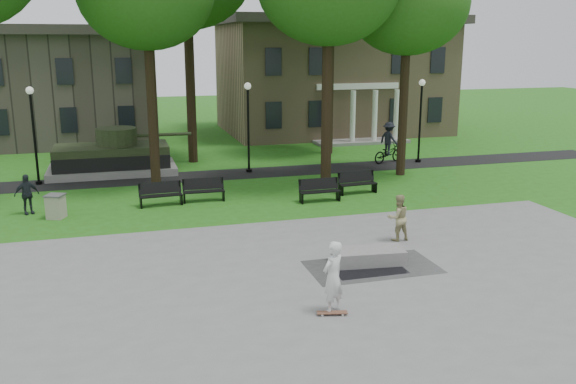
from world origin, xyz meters
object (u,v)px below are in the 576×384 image
(concrete_block, at_px, (368,256))
(park_bench_0, at_px, (161,193))
(skateboarder, at_px, (333,277))
(friend_watching, at_px, (398,218))
(cyclist, at_px, (388,146))
(trash_bin, at_px, (56,206))

(concrete_block, relative_size, park_bench_0, 1.20)
(skateboarder, xyz_separation_m, friend_watching, (4.19, 4.86, -0.13))
(cyclist, distance_m, trash_bin, 18.73)
(cyclist, bearing_deg, concrete_block, 131.09)
(trash_bin, bearing_deg, friend_watching, -28.09)
(skateboarder, height_order, friend_watching, skateboarder)
(park_bench_0, height_order, trash_bin, park_bench_0)
(concrete_block, xyz_separation_m, trash_bin, (-9.85, 8.09, 0.24))
(cyclist, xyz_separation_m, park_bench_0, (-13.32, -5.97, -0.43))
(concrete_block, height_order, trash_bin, trash_bin)
(friend_watching, relative_size, cyclist, 0.70)
(friend_watching, bearing_deg, park_bench_0, -45.45)
(park_bench_0, bearing_deg, cyclist, 19.82)
(friend_watching, xyz_separation_m, cyclist, (5.72, 13.05, 0.12))
(concrete_block, xyz_separation_m, park_bench_0, (-5.71, 8.91, 0.28))
(concrete_block, height_order, skateboarder, skateboarder)
(park_bench_0, relative_size, trash_bin, 1.91)
(concrete_block, distance_m, trash_bin, 12.74)
(skateboarder, bearing_deg, trash_bin, -87.77)
(concrete_block, xyz_separation_m, friend_watching, (1.88, 1.82, 0.60))
(concrete_block, bearing_deg, park_bench_0, 122.68)
(cyclist, relative_size, trash_bin, 2.44)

